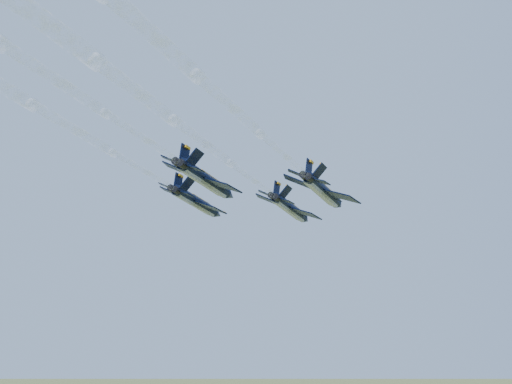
# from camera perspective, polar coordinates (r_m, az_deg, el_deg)

# --- Properties ---
(jet_lead) EXTENTS (11.69, 17.02, 5.57)m
(jet_lead) POSITION_cam_1_polar(r_m,az_deg,el_deg) (124.88, 2.78, -1.31)
(jet_lead) COLOR black
(jet_left) EXTENTS (11.69, 17.02, 5.57)m
(jet_left) POSITION_cam_1_polar(r_m,az_deg,el_deg) (118.77, -4.77, -0.80)
(jet_left) COLOR black
(jet_right) EXTENTS (11.69, 17.02, 5.57)m
(jet_right) POSITION_cam_1_polar(r_m,az_deg,el_deg) (109.15, 5.42, 0.08)
(jet_right) COLOR black
(jet_slot) EXTENTS (11.69, 17.02, 5.57)m
(jet_slot) POSITION_cam_1_polar(r_m,az_deg,el_deg) (100.43, -4.03, 0.99)
(jet_slot) COLOR black
(smoke_trail_lead) EXTENTS (24.14, 63.14, 2.75)m
(smoke_trail_lead) POSITION_cam_1_polar(r_m,az_deg,el_deg) (81.73, -11.28, 3.90)
(smoke_trail_lead) COLOR white
(smoke_trail_right) EXTENTS (24.14, 63.14, 2.75)m
(smoke_trail_right) POSITION_cam_1_polar(r_m,az_deg,el_deg) (65.55, -10.36, 7.50)
(smoke_trail_right) COLOR white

